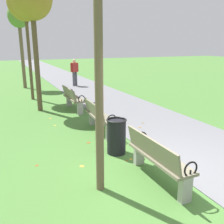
{
  "coord_description": "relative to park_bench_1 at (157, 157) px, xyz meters",
  "views": [
    {
      "loc": [
        -3.0,
        -3.53,
        2.51
      ],
      "look_at": [
        -0.05,
        3.03,
        0.55
      ],
      "focal_mm": 40.02,
      "sensor_mm": 36.0,
      "label": 1
    }
  ],
  "objects": [
    {
      "name": "ground_plane",
      "position": [
        0.5,
        0.02,
        -0.49
      ],
      "size": [
        80.0,
        80.0,
        0.0
      ],
      "primitive_type": "plane",
      "color": "#4C7F38"
    },
    {
      "name": "paved_walkway",
      "position": [
        1.98,
        18.02,
        -0.48
      ],
      "size": [
        2.96,
        44.0,
        0.02
      ],
      "primitive_type": "cube",
      "color": "slate",
      "rests_on": "ground"
    },
    {
      "name": "park_bench_1",
      "position": [
        0.0,
        0.0,
        0.0
      ],
      "size": [
        0.48,
        1.6,
        0.9
      ],
      "color": "gray",
      "rests_on": "ground"
    },
    {
      "name": "park_bench_2",
      "position": [
        0.0,
        2.99,
        0.0
      ],
      "size": [
        0.54,
        1.62,
        0.9
      ],
      "color": "gray",
      "rests_on": "ground"
    },
    {
      "name": "park_bench_3",
      "position": [
        0.0,
        5.77,
        0.0
      ],
      "size": [
        0.5,
        1.61,
        0.9
      ],
      "color": "gray",
      "rests_on": "ground"
    },
    {
      "name": "tree_2",
      "position": [
        -1.18,
        6.27,
        3.54
      ],
      "size": [
        1.44,
        1.44,
        4.9
      ],
      "color": "brown",
      "rests_on": "ground"
    },
    {
      "name": "tree_3",
      "position": [
        -1.18,
        8.51,
        3.74
      ],
      "size": [
        1.49,
        1.49,
        5.09
      ],
      "color": "brown",
      "rests_on": "ground"
    },
    {
      "name": "tree_4",
      "position": [
        -1.18,
        12.0,
        3.4
      ],
      "size": [
        1.19,
        1.19,
        4.69
      ],
      "color": "brown",
      "rests_on": "ground"
    },
    {
      "name": "pedestrian_walking",
      "position": [
        1.71,
        11.41,
        0.44
      ],
      "size": [
        0.52,
        0.28,
        1.62
      ],
      "color": "#4C4C56",
      "rests_on": "paved_walkway"
    },
    {
      "name": "trash_bin",
      "position": [
        -0.15,
        1.46,
        -0.06
      ],
      "size": [
        0.48,
        0.48,
        0.84
      ],
      "color": "black",
      "rests_on": "ground"
    },
    {
      "name": "scattered_leaves",
      "position": [
        0.32,
        4.21,
        -0.47
      ],
      "size": [
        4.89,
        7.56,
        0.02
      ],
      "color": "#AD6B23",
      "rests_on": "ground"
    }
  ]
}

